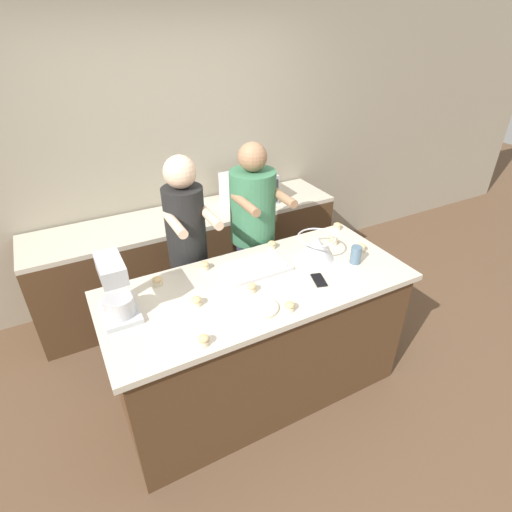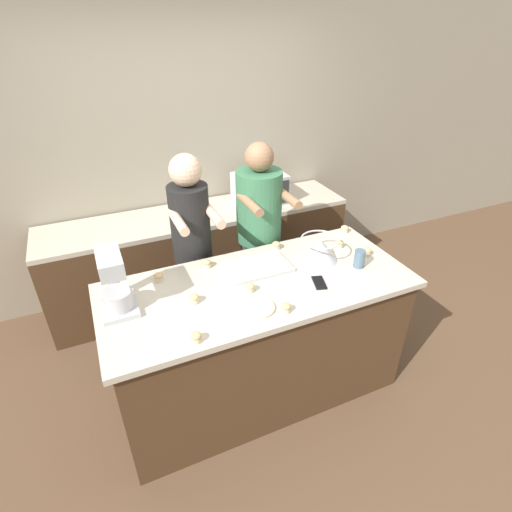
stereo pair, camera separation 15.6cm
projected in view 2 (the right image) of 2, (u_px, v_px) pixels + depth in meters
The scene contains 23 objects.
ground_plane at pixel (258, 386), 3.05m from camera, with size 16.00×16.00×0.00m, color brown.
back_wall at pixel (184, 152), 3.65m from camera, with size 10.00×0.06×2.70m.
island_counter at pixel (258, 339), 2.80m from camera, with size 2.00×0.86×0.96m.
back_counter at pixel (202, 254), 3.85m from camera, with size 2.80×0.60×0.88m.
person_left at pixel (193, 254), 2.98m from camera, with size 0.31×0.48×1.65m.
person_right at pixel (259, 242), 3.18m from camera, with size 0.36×0.51×1.67m.
stand_mixer at pixel (115, 285), 2.26m from camera, with size 0.20×0.30×0.37m.
mixing_bowl at pixel (319, 249), 2.75m from camera, with size 0.27×0.27×0.17m.
baking_tray at pixel (258, 266), 2.69m from camera, with size 0.43×0.27×0.04m.
microwave_oven at pixel (260, 188), 3.76m from camera, with size 0.46×0.35×0.28m.
cell_phone at pixel (319, 283), 2.55m from camera, with size 0.11×0.16×0.01m.
drinking_glass at pixel (359, 259), 2.69m from camera, with size 0.07×0.07×0.13m.
small_plate at pixel (257, 308), 2.32m from camera, with size 0.20×0.20×0.02m.
cupcake_0 at pixel (345, 229), 3.13m from camera, with size 0.06×0.06×0.06m.
cupcake_1 at pixel (194, 298), 2.37m from camera, with size 0.06×0.06×0.06m.
cupcake_2 at pixel (367, 251), 2.84m from camera, with size 0.06×0.06×0.06m.
cupcake_3 at pixel (339, 244), 2.93m from camera, with size 0.06×0.06×0.06m.
cupcake_4 at pixel (196, 337), 2.08m from camera, with size 0.06×0.06×0.06m.
cupcake_5 at pixel (276, 245), 2.91m from camera, with size 0.06×0.06×0.06m.
cupcake_6 at pixel (159, 277), 2.56m from camera, with size 0.06×0.06×0.06m.
cupcake_7 at pixel (206, 263), 2.70m from camera, with size 0.06×0.06×0.06m.
cupcake_8 at pixel (286, 308), 2.29m from camera, with size 0.06×0.06×0.06m.
cupcake_9 at pixel (250, 287), 2.46m from camera, with size 0.06×0.06×0.06m.
Camera 2 is at (-0.87, -1.90, 2.43)m, focal length 28.00 mm.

